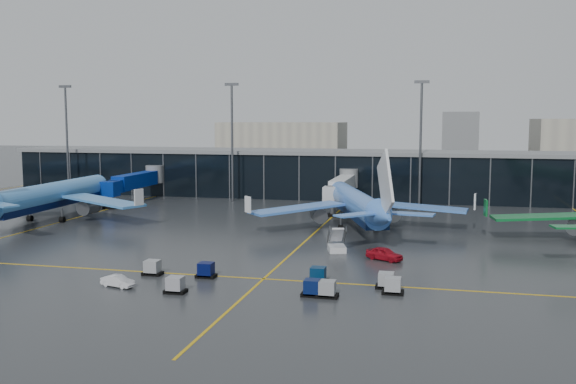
% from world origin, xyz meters
% --- Properties ---
extents(ground, '(600.00, 600.00, 0.00)m').
position_xyz_m(ground, '(0.00, 0.00, 0.00)').
color(ground, '#282B2D').
rests_on(ground, ground).
extents(terminal_pier, '(142.00, 17.00, 10.70)m').
position_xyz_m(terminal_pier, '(0.00, 62.00, 5.42)').
color(terminal_pier, black).
rests_on(terminal_pier, ground).
extents(jet_bridges, '(94.00, 27.50, 7.20)m').
position_xyz_m(jet_bridges, '(-35.00, 42.99, 4.55)').
color(jet_bridges, '#595B60').
rests_on(jet_bridges, ground).
extents(flood_masts, '(203.00, 0.50, 25.50)m').
position_xyz_m(flood_masts, '(5.00, 50.00, 13.81)').
color(flood_masts, '#595B60').
rests_on(flood_masts, ground).
extents(distant_hangars, '(260.00, 71.00, 22.00)m').
position_xyz_m(distant_hangars, '(49.94, 270.08, 8.79)').
color(distant_hangars, '#B2AD99').
rests_on(distant_hangars, ground).
extents(taxi_lines, '(220.00, 120.00, 0.02)m').
position_xyz_m(taxi_lines, '(10.00, 10.61, 0.01)').
color(taxi_lines, gold).
rests_on(taxi_lines, ground).
extents(airliner_arkefly, '(41.43, 46.78, 13.97)m').
position_xyz_m(airliner_arkefly, '(-37.66, 17.22, 6.98)').
color(airliner_arkefly, '#428BD8').
rests_on(airliner_arkefly, ground).
extents(airliner_klm_near, '(48.93, 52.18, 13.06)m').
position_xyz_m(airliner_klm_near, '(15.78, 20.83, 6.53)').
color(airliner_klm_near, '#447FE1').
rests_on(airliner_klm_near, ground).
extents(baggage_carts, '(29.58, 9.07, 1.70)m').
position_xyz_m(baggage_carts, '(12.82, -18.14, 0.76)').
color(baggage_carts, black).
rests_on(baggage_carts, ground).
extents(mobile_airstair, '(3.01, 3.69, 3.45)m').
position_xyz_m(mobile_airstair, '(15.62, 1.71, 0.77)').
color(mobile_airstair, silver).
rests_on(mobile_airstair, ground).
extents(service_van_red, '(5.17, 4.03, 1.65)m').
position_xyz_m(service_van_red, '(22.33, -2.22, 0.82)').
color(service_van_red, '#A80C1B').
rests_on(service_van_red, ground).
extents(service_van_white, '(4.02, 2.19, 1.26)m').
position_xyz_m(service_van_white, '(-4.18, -21.87, 0.63)').
color(service_van_white, silver).
rests_on(service_van_white, ground).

